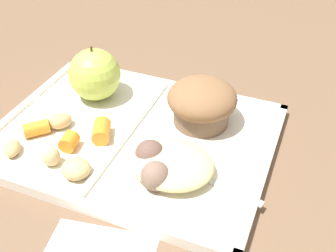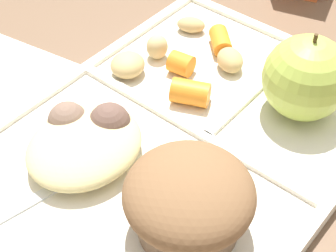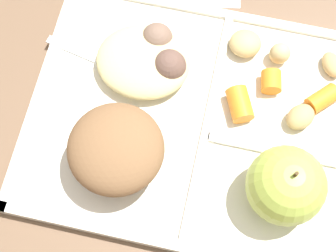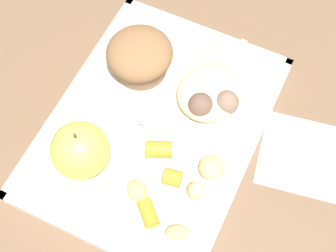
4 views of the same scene
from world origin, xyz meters
TOP-DOWN VIEW (x-y plane):
  - ground at (0.00, 0.00)m, footprint 6.00×6.00m
  - lunch_tray at (-0.00, 0.00)m, footprint 0.39×0.29m
  - green_apple at (-0.10, 0.06)m, footprint 0.08×0.08m
  - bran_muffin at (0.08, 0.06)m, footprint 0.10×0.10m
  - carrot_slice_diagonal at (-0.07, -0.06)m, footprint 0.03×0.03m
  - carrot_slice_near_corner at (-0.13, -0.05)m, footprint 0.04×0.04m
  - carrot_slice_edge at (-0.04, -0.02)m, footprint 0.04×0.04m
  - potato_chunk_wedge at (-0.11, -0.03)m, footprint 0.04×0.04m
  - potato_chunk_large at (-0.07, -0.10)m, footprint 0.03×0.03m
  - potato_chunk_browned at (-0.03, -0.10)m, footprint 0.04×0.04m
  - potato_chunk_corner at (-0.13, -0.10)m, footprint 0.03×0.04m
  - egg_noodle_pile at (0.08, -0.05)m, footprint 0.11×0.09m
  - meatball_front at (0.05, -0.05)m, footprint 0.04×0.04m
  - meatball_back at (0.07, -0.08)m, footprint 0.04×0.04m
  - plastic_fork at (0.12, -0.05)m, footprint 0.14×0.05m
  - paper_napkin at (0.05, -0.21)m, footprint 0.14×0.14m

SIDE VIEW (x-z plane):
  - ground at x=0.00m, z-range 0.00..0.00m
  - paper_napkin at x=0.05m, z-range 0.00..0.00m
  - lunch_tray at x=0.00m, z-range 0.00..0.02m
  - plastic_fork at x=0.12m, z-range 0.01..0.01m
  - potato_chunk_corner at x=-0.13m, z-range 0.01..0.03m
  - carrot_slice_near_corner at x=-0.13m, z-range 0.01..0.03m
  - potato_chunk_wedge at x=-0.11m, z-range 0.01..0.03m
  - carrot_slice_diagonal at x=-0.07m, z-range 0.01..0.04m
  - potato_chunk_browned at x=-0.03m, z-range 0.01..0.04m
  - carrot_slice_edge at x=-0.04m, z-range 0.01..0.04m
  - potato_chunk_large at x=-0.07m, z-range 0.01..0.04m
  - egg_noodle_pile at x=0.08m, z-range 0.01..0.04m
  - meatball_back at x=0.07m, z-range 0.01..0.05m
  - meatball_front at x=0.05m, z-range 0.01..0.05m
  - bran_muffin at x=0.08m, z-range 0.01..0.08m
  - green_apple at x=-0.10m, z-range 0.01..0.10m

